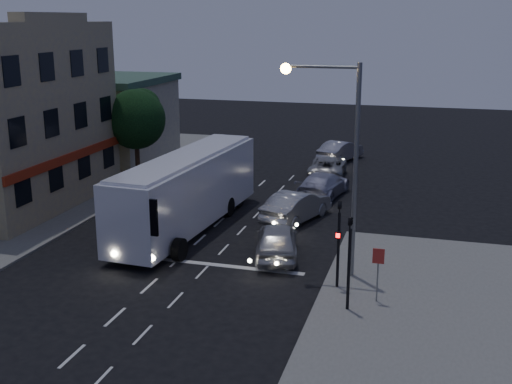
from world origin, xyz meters
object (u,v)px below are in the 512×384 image
(tour_bus, at_px, (187,189))
(car_sedan_a, at_px, (296,206))
(car_sedan_c, at_px, (328,167))
(streetlight, at_px, (340,146))
(car_suv, at_px, (277,240))
(street_tree, at_px, (135,117))
(car_sedan_b, at_px, (323,185))
(traffic_signal_main, at_px, (339,234))
(car_extra, at_px, (340,151))
(regulatory_sign, at_px, (378,266))
(traffic_signal_side, at_px, (349,252))

(tour_bus, xyz_separation_m, car_sedan_a, (5.24, 2.88, -1.32))
(car_sedan_c, relative_size, streetlight, 0.58)
(car_suv, height_order, street_tree, street_tree)
(tour_bus, relative_size, car_sedan_b, 2.43)
(traffic_signal_main, xyz_separation_m, streetlight, (-0.26, 1.42, 3.31))
(traffic_signal_main, bearing_deg, street_tree, 137.97)
(car_extra, distance_m, streetlight, 24.04)
(car_sedan_c, relative_size, regulatory_sign, 2.37)
(car_extra, distance_m, regulatory_sign, 26.27)
(traffic_signal_main, height_order, street_tree, street_tree)
(regulatory_sign, bearing_deg, car_suv, 141.08)
(car_suv, distance_m, street_tree, 17.20)
(streetlight, bearing_deg, traffic_signal_side, -74.30)
(car_sedan_a, relative_size, regulatory_sign, 2.29)
(regulatory_sign, relative_size, street_tree, 0.35)
(car_sedan_a, height_order, traffic_signal_main, traffic_signal_main)
(tour_bus, height_order, traffic_signal_main, traffic_signal_main)
(tour_bus, height_order, regulatory_sign, tour_bus)
(car_sedan_b, xyz_separation_m, streetlight, (2.77, -12.52, 4.95))
(streetlight, bearing_deg, traffic_signal_main, -79.80)
(car_sedan_a, distance_m, regulatory_sign, 11.08)
(car_sedan_a, height_order, car_sedan_c, car_sedan_a)
(tour_bus, distance_m, traffic_signal_main, 10.58)
(tour_bus, distance_m, car_extra, 19.68)
(tour_bus, xyz_separation_m, traffic_signal_main, (8.84, -5.81, 0.27))
(car_sedan_a, xyz_separation_m, streetlight, (3.34, -7.27, 4.90))
(tour_bus, distance_m, car_sedan_b, 10.09)
(tour_bus, height_order, traffic_signal_side, traffic_signal_side)
(car_suv, xyz_separation_m, streetlight, (3.04, -1.60, 4.92))
(car_sedan_c, bearing_deg, street_tree, 18.16)
(traffic_signal_side, height_order, regulatory_sign, traffic_signal_side)
(streetlight, bearing_deg, street_tree, 140.49)
(car_suv, distance_m, traffic_signal_main, 4.75)
(regulatory_sign, bearing_deg, street_tree, 138.92)
(regulatory_sign, bearing_deg, car_extra, 101.53)
(traffic_signal_main, height_order, regulatory_sign, traffic_signal_main)
(car_sedan_a, bearing_deg, traffic_signal_side, 130.21)
(car_sedan_c, xyz_separation_m, traffic_signal_main, (3.63, -19.21, 1.70))
(regulatory_sign, distance_m, streetlight, 5.18)
(car_sedan_b, distance_m, street_tree, 13.31)
(car_suv, distance_m, streetlight, 6.00)
(tour_bus, xyz_separation_m, car_suv, (5.54, -2.78, -1.34))
(car_suv, distance_m, car_sedan_c, 16.19)
(car_suv, distance_m, car_sedan_b, 10.92)
(tour_bus, bearing_deg, car_extra, 78.30)
(car_sedan_a, height_order, street_tree, street_tree)
(tour_bus, relative_size, streetlight, 1.46)
(tour_bus, xyz_separation_m, car_sedan_c, (5.21, 13.41, -1.43))
(car_sedan_c, distance_m, traffic_signal_main, 19.63)
(street_tree, bearing_deg, car_sedan_a, -24.47)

